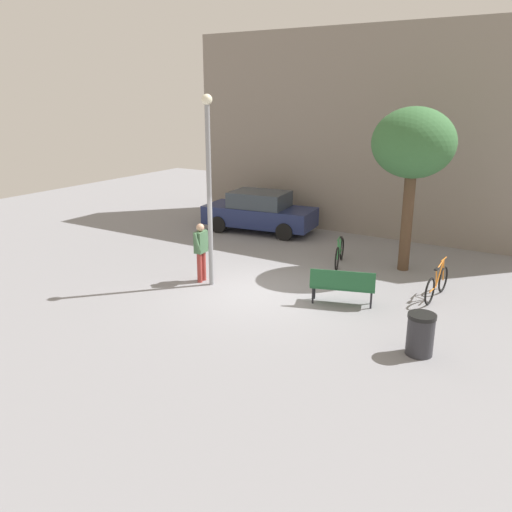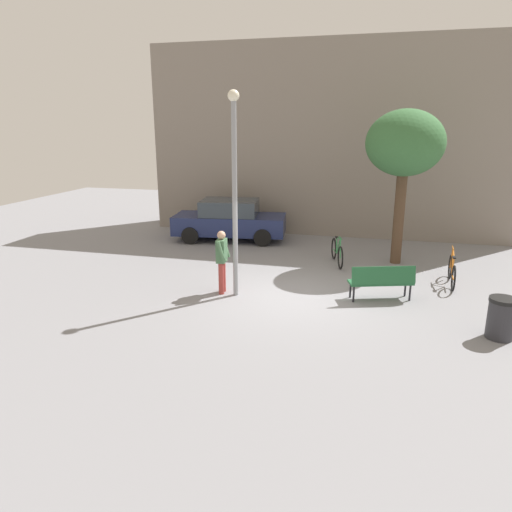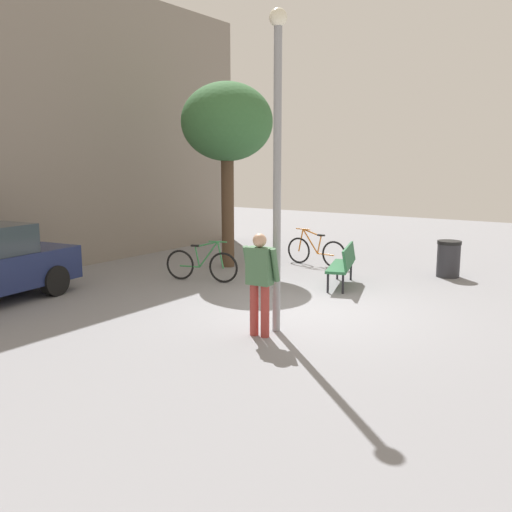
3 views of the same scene
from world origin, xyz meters
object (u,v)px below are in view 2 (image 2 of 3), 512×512
object	(u,v)px
park_bench	(382,280)
trash_bin	(501,318)
lamppost	(235,181)
bicycle_orange	(452,271)
plaza_tree	(405,145)
bicycle_green	(337,252)
person_by_lamppost	(222,257)
parked_car_navy	(230,220)

from	to	relation	value
park_bench	trash_bin	bearing A→B (deg)	-34.37
lamppost	bicycle_orange	world-z (taller)	lamppost
park_bench	plaza_tree	world-z (taller)	plaza_tree
bicycle_orange	trash_bin	xyz separation A→B (m)	(0.49, -3.36, 0.06)
trash_bin	bicycle_green	bearing A→B (deg)	129.03
person_by_lamppost	plaza_tree	size ratio (longest dim) A/B	0.35
bicycle_green	parked_car_navy	size ratio (longest dim) A/B	0.40
park_bench	trash_bin	size ratio (longest dim) A/B	1.89
bicycle_green	trash_bin	distance (m)	5.94
person_by_lamppost	bicycle_orange	world-z (taller)	person_by_lamppost
person_by_lamppost	bicycle_green	xyz separation A→B (m)	(2.70, 3.44, -0.58)
park_bench	trash_bin	world-z (taller)	park_bench
bicycle_orange	trash_bin	size ratio (longest dim) A/B	2.06
park_bench	parked_car_navy	bearing A→B (deg)	137.12
park_bench	bicycle_green	xyz separation A→B (m)	(-1.36, 2.98, -0.16)
lamppost	park_bench	size ratio (longest dim) A/B	3.05
park_bench	trash_bin	xyz separation A→B (m)	(2.39, -1.63, -0.10)
bicycle_green	plaza_tree	bearing A→B (deg)	18.36
park_bench	parked_car_navy	size ratio (longest dim) A/B	0.38
plaza_tree	bicycle_orange	world-z (taller)	plaza_tree
bicycle_green	trash_bin	xyz separation A→B (m)	(3.74, -4.61, 0.06)
lamppost	parked_car_navy	world-z (taller)	lamppost
lamppost	parked_car_navy	size ratio (longest dim) A/B	1.16
bicycle_green	lamppost	bearing A→B (deg)	-123.33
lamppost	park_bench	world-z (taller)	lamppost
lamppost	bicycle_orange	size ratio (longest dim) A/B	2.81
person_by_lamppost	bicycle_orange	bearing A→B (deg)	20.16
plaza_tree	bicycle_green	world-z (taller)	plaza_tree
plaza_tree	bicycle_green	bearing A→B (deg)	-161.64
person_by_lamppost	park_bench	bearing A→B (deg)	6.39
lamppost	person_by_lamppost	world-z (taller)	lamppost
lamppost	trash_bin	xyz separation A→B (m)	(6.05, -1.11, -2.52)
parked_car_navy	trash_bin	distance (m)	10.55
person_by_lamppost	plaza_tree	bearing A→B (deg)	41.82
plaza_tree	bicycle_green	distance (m)	3.83
bicycle_green	bicycle_orange	distance (m)	3.48
person_by_lamppost	bicycle_green	size ratio (longest dim) A/B	0.95
plaza_tree	parked_car_navy	world-z (taller)	plaza_tree
bicycle_green	bicycle_orange	xyz separation A→B (m)	(3.25, -1.25, 0.00)
lamppost	bicycle_green	xyz separation A→B (m)	(2.31, 3.51, -2.58)
parked_car_navy	bicycle_green	bearing A→B (deg)	-27.69
bicycle_orange	lamppost	bearing A→B (deg)	-157.92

